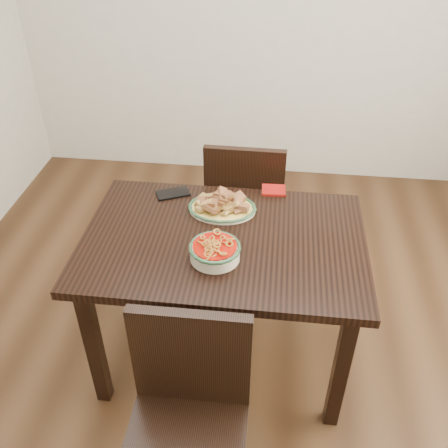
# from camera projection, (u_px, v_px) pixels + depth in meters

# --- Properties ---
(floor) EXTENTS (3.50, 3.50, 0.00)m
(floor) POSITION_uv_depth(u_px,v_px,m) (236.00, 333.00, 2.68)
(floor) COLOR #341F10
(floor) RESTS_ON ground
(dining_table) EXTENTS (1.22, 0.81, 0.75)m
(dining_table) POSITION_uv_depth(u_px,v_px,m) (223.00, 255.00, 2.20)
(dining_table) COLOR black
(dining_table) RESTS_ON ground
(chair_far) EXTENTS (0.43, 0.43, 0.89)m
(chair_far) POSITION_uv_depth(u_px,v_px,m) (245.00, 202.00, 2.81)
(chair_far) COLOR black
(chair_far) RESTS_ON ground
(chair_near) EXTENTS (0.42, 0.42, 0.89)m
(chair_near) POSITION_uv_depth(u_px,v_px,m) (188.00, 413.00, 1.75)
(chair_near) COLOR black
(chair_near) RESTS_ON ground
(fish_plate) EXTENTS (0.31, 0.24, 0.11)m
(fish_plate) POSITION_uv_depth(u_px,v_px,m) (222.00, 202.00, 2.28)
(fish_plate) COLOR beige
(fish_plate) RESTS_ON dining_table
(noodle_bowl) EXTENTS (0.21, 0.21, 0.08)m
(noodle_bowl) POSITION_uv_depth(u_px,v_px,m) (215.00, 250.00, 2.01)
(noodle_bowl) COLOR beige
(noodle_bowl) RESTS_ON dining_table
(smartphone) EXTENTS (0.18, 0.14, 0.01)m
(smartphone) POSITION_uv_depth(u_px,v_px,m) (173.00, 193.00, 2.41)
(smartphone) COLOR black
(smartphone) RESTS_ON dining_table
(napkin) EXTENTS (0.12, 0.10, 0.01)m
(napkin) POSITION_uv_depth(u_px,v_px,m) (274.00, 190.00, 2.43)
(napkin) COLOR #9A110B
(napkin) RESTS_ON dining_table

